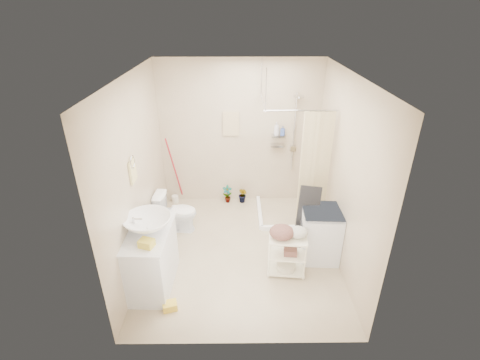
# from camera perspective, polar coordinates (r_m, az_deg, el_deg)

# --- Properties ---
(floor) EXTENTS (3.20, 3.20, 0.00)m
(floor) POSITION_cam_1_polar(r_m,az_deg,el_deg) (5.38, 0.10, -11.60)
(floor) COLOR #C5B493
(floor) RESTS_ON ground
(ceiling) EXTENTS (2.80, 3.20, 0.04)m
(ceiling) POSITION_cam_1_polar(r_m,az_deg,el_deg) (4.27, 0.13, 16.80)
(ceiling) COLOR silver
(ceiling) RESTS_ON ground
(wall_back) EXTENTS (2.80, 0.04, 2.60)m
(wall_back) POSITION_cam_1_polar(r_m,az_deg,el_deg) (6.16, -0.05, 7.49)
(wall_back) COLOR beige
(wall_back) RESTS_ON ground
(wall_front) EXTENTS (2.80, 0.04, 2.60)m
(wall_front) POSITION_cam_1_polar(r_m,az_deg,el_deg) (3.32, 0.42, -11.30)
(wall_front) COLOR beige
(wall_front) RESTS_ON ground
(wall_left) EXTENTS (0.04, 3.20, 2.60)m
(wall_left) POSITION_cam_1_polar(r_m,az_deg,el_deg) (4.87, -16.59, 0.83)
(wall_left) COLOR beige
(wall_left) RESTS_ON ground
(wall_right) EXTENTS (0.04, 3.20, 2.60)m
(wall_right) POSITION_cam_1_polar(r_m,az_deg,el_deg) (4.90, 16.72, 0.96)
(wall_right) COLOR beige
(wall_right) RESTS_ON ground
(vanity) EXTENTS (0.57, 0.97, 0.84)m
(vanity) POSITION_cam_1_polar(r_m,az_deg,el_deg) (4.73, -14.34, -12.39)
(vanity) COLOR silver
(vanity) RESTS_ON ground
(sink) EXTENTS (0.67, 0.67, 0.20)m
(sink) POSITION_cam_1_polar(r_m,az_deg,el_deg) (4.44, -14.89, -6.97)
(sink) COLOR white
(sink) RESTS_ON vanity
(counter_basket) EXTENTS (0.20, 0.17, 0.09)m
(counter_basket) POSITION_cam_1_polar(r_m,az_deg,el_deg) (4.21, -15.10, -10.00)
(counter_basket) COLOR gold
(counter_basket) RESTS_ON vanity
(floor_basket) EXTENTS (0.29, 0.25, 0.13)m
(floor_basket) POSITION_cam_1_polar(r_m,az_deg,el_deg) (4.59, -11.45, -19.43)
(floor_basket) COLOR yellow
(floor_basket) RESTS_ON ground
(toilet) EXTENTS (0.68, 0.42, 0.67)m
(toilet) POSITION_cam_1_polar(r_m,az_deg,el_deg) (5.76, -10.40, -5.15)
(toilet) COLOR white
(toilet) RESTS_ON ground
(mop) EXTENTS (0.13, 0.13, 1.31)m
(mop) POSITION_cam_1_polar(r_m,az_deg,el_deg) (6.41, -11.04, 1.55)
(mop) COLOR #A91928
(mop) RESTS_ON ground
(potted_plant_a) EXTENTS (0.18, 0.13, 0.34)m
(potted_plant_a) POSITION_cam_1_polar(r_m,az_deg,el_deg) (6.51, -2.10, -2.34)
(potted_plant_a) COLOR brown
(potted_plant_a) RESTS_ON ground
(potted_plant_b) EXTENTS (0.22, 0.22, 0.32)m
(potted_plant_b) POSITION_cam_1_polar(r_m,az_deg,el_deg) (6.50, 0.46, -2.48)
(potted_plant_b) COLOR brown
(potted_plant_b) RESTS_ON ground
(hanging_towel) EXTENTS (0.28, 0.03, 0.42)m
(hanging_towel) POSITION_cam_1_polar(r_m,az_deg,el_deg) (6.08, -1.48, 9.20)
(hanging_towel) COLOR #CAB991
(hanging_towel) RESTS_ON wall_back
(towel_ring) EXTENTS (0.04, 0.22, 0.34)m
(towel_ring) POSITION_cam_1_polar(r_m,az_deg,el_deg) (4.62, -17.23, 1.62)
(towel_ring) COLOR #E3D68A
(towel_ring) RESTS_ON wall_left
(tp_holder) EXTENTS (0.08, 0.12, 0.14)m
(tp_holder) POSITION_cam_1_polar(r_m,az_deg,el_deg) (5.17, -15.19, -4.70)
(tp_holder) COLOR white
(tp_holder) RESTS_ON wall_left
(shower) EXTENTS (1.10, 1.10, 2.10)m
(shower) POSITION_cam_1_polar(r_m,az_deg,el_deg) (5.81, 8.42, 3.30)
(shower) COLOR white
(shower) RESTS_ON ground
(shampoo_bottle_a) EXTENTS (0.12, 0.12, 0.23)m
(shampoo_bottle_a) POSITION_cam_1_polar(r_m,az_deg,el_deg) (6.07, 6.01, 8.39)
(shampoo_bottle_a) COLOR silver
(shampoo_bottle_a) RESTS_ON shower
(shampoo_bottle_b) EXTENTS (0.09, 0.09, 0.15)m
(shampoo_bottle_b) POSITION_cam_1_polar(r_m,az_deg,el_deg) (6.11, 7.03, 8.08)
(shampoo_bottle_b) COLOR #354C92
(shampoo_bottle_b) RESTS_ON shower
(washing_machine) EXTENTS (0.56, 0.58, 0.78)m
(washing_machine) POSITION_cam_1_polar(r_m,az_deg,el_deg) (5.20, 12.94, -8.59)
(washing_machine) COLOR silver
(washing_machine) RESTS_ON ground
(laundry_rack) EXTENTS (0.54, 0.35, 0.70)m
(laundry_rack) POSITION_cam_1_polar(r_m,az_deg,el_deg) (4.85, 7.74, -11.61)
(laundry_rack) COLOR white
(laundry_rack) RESTS_ON ground
(ironing_board) EXTENTS (0.31, 0.11, 1.10)m
(ironing_board) POSITION_cam_1_polar(r_m,az_deg,el_deg) (5.13, 10.85, -6.76)
(ironing_board) COLOR black
(ironing_board) RESTS_ON ground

